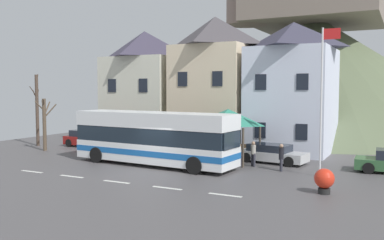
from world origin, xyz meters
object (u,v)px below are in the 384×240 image
Objects in this scene: pedestrian_01 at (281,156)px; flagpole at (323,92)px; bare_tree_01 at (45,122)px; pedestrian_00 at (253,153)px; public_bench at (237,150)px; transit_bus at (153,139)px; pedestrian_02 at (238,153)px; parked_car_00 at (87,139)px; bus_shelter at (228,117)px; parked_car_01 at (272,153)px; townhouse_00 at (145,88)px; hilltop_castle at (314,69)px; townhouse_02 at (293,87)px; bare_tree_00 at (37,109)px; townhouse_01 at (215,83)px; harbour_buoy at (324,180)px.

flagpole is at bearing -13.78° from pedestrian_01.
pedestrian_01 is at bearing 0.32° from bare_tree_01.
public_bench is at bearing 125.22° from pedestrian_00.
transit_bus reaches higher than public_bench.
pedestrian_02 reaches higher than pedestrian_00.
parked_car_00 is 0.98× the size of bare_tree_01.
bus_shelter is 3.66m from parked_car_01.
parked_car_00 is (-2.95, -4.20, -4.22)m from townhouse_00.
bus_shelter reaches higher than parked_car_01.
pedestrian_00 is at bearing 26.62° from transit_bus.
pedestrian_02 is 1.06× the size of public_bench.
hilltop_castle is (10.73, 19.61, 2.28)m from townhouse_00.
pedestrian_02 is at bearing -171.38° from pedestrian_00.
townhouse_02 is at bearing 61.29° from transit_bus.
pedestrian_00 is 5.82m from flagpole.
bare_tree_01 is (-15.63, -0.67, 1.38)m from pedestrian_02.
hilltop_castle reaches higher than bare_tree_00.
pedestrian_01 is (3.42, -26.96, -6.30)m from hilltop_castle.
townhouse_00 is 2.42× the size of bare_tree_01.
bus_shelter is at bearing 7.36° from bare_tree_01.
public_bench is (3.35, 5.71, -1.20)m from transit_bus.
bus_shelter is (10.12, -5.59, -1.98)m from townhouse_00.
townhouse_01 is 6.67× the size of pedestrian_01.
pedestrian_00 is at bearing -101.51° from parked_car_01.
townhouse_00 is 6.64m from parked_car_00.
transit_bus reaches higher than pedestrian_02.
pedestrian_01 is 5.40m from harbour_buoy.
pedestrian_02 is 0.39× the size of bare_tree_01.
bus_shelter is 2.43× the size of public_bench.
bare_tree_00 reaches higher than pedestrian_02.
townhouse_01 is at bearing -175.21° from townhouse_02.
hilltop_castle is at bearing 77.99° from townhouse_01.
hilltop_castle is at bearing 60.92° from bare_tree_01.
parked_car_01 is at bearing 15.64° from bus_shelter.
townhouse_01 is 2.93× the size of bus_shelter.
townhouse_02 reaches higher than bus_shelter.
harbour_buoy is at bearing -34.14° from townhouse_00.
harbour_buoy is 0.29× the size of bare_tree_01.
townhouse_02 reaches higher than pedestrian_02.
bare_tree_01 is (-1.37, -3.26, 1.53)m from parked_car_00.
pedestrian_01 is 4.42m from flagpole.
pedestrian_00 is (2.11, -1.06, -2.06)m from bus_shelter.
bare_tree_01 is at bearing -154.47° from townhouse_02.
public_bench is (3.26, -3.50, -4.81)m from townhouse_01.
townhouse_00 is at bearing 152.54° from pedestrian_01.
pedestrian_02 is 1.36× the size of harbour_buoy.
hilltop_castle is at bearing 61.30° from townhouse_00.
parked_car_00 is (-15.76, -4.92, -4.21)m from townhouse_02.
townhouse_01 is 13.69m from bare_tree_01.
hilltop_castle is 23.88m from public_bench.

